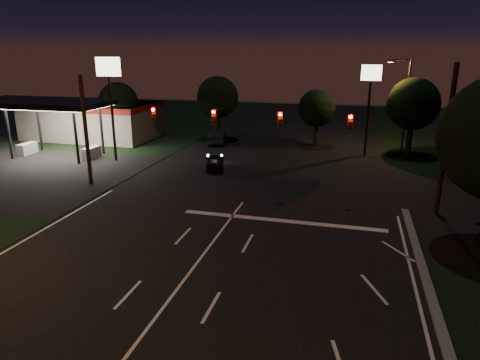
% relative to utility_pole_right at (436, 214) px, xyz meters
% --- Properties ---
extents(ground, '(140.00, 140.00, 0.00)m').
position_rel_utility_pole_right_xyz_m(ground, '(-12.00, -15.00, 0.00)').
color(ground, black).
rests_on(ground, ground).
extents(cross_street_left, '(20.00, 16.00, 0.02)m').
position_rel_utility_pole_right_xyz_m(cross_street_left, '(-32.00, 1.00, 0.00)').
color(cross_street_left, black).
rests_on(cross_street_left, ground).
extents(stop_bar, '(12.00, 0.50, 0.01)m').
position_rel_utility_pole_right_xyz_m(stop_bar, '(-9.00, -3.50, 0.01)').
color(stop_bar, silver).
rests_on(stop_bar, ground).
extents(utility_pole_right, '(0.30, 0.30, 9.00)m').
position_rel_utility_pole_right_xyz_m(utility_pole_right, '(0.00, 0.00, 0.00)').
color(utility_pole_right, black).
rests_on(utility_pole_right, ground).
extents(utility_pole_left, '(0.28, 0.28, 8.00)m').
position_rel_utility_pole_right_xyz_m(utility_pole_left, '(-24.00, 0.00, 0.00)').
color(utility_pole_left, black).
rests_on(utility_pole_left, ground).
extents(signal_span, '(24.00, 0.40, 1.56)m').
position_rel_utility_pole_right_xyz_m(signal_span, '(-12.00, -0.04, 5.50)').
color(signal_span, black).
rests_on(signal_span, ground).
extents(gas_station, '(14.20, 16.10, 5.25)m').
position_rel_utility_pole_right_xyz_m(gas_station, '(-33.86, 15.39, 2.38)').
color(gas_station, gray).
rests_on(gas_station, ground).
extents(pole_sign_left_near, '(2.20, 0.30, 9.10)m').
position_rel_utility_pole_right_xyz_m(pole_sign_left_near, '(-26.00, 7.00, 6.98)').
color(pole_sign_left_near, black).
rests_on(pole_sign_left_near, ground).
extents(pole_sign_right, '(1.80, 0.30, 8.40)m').
position_rel_utility_pole_right_xyz_m(pole_sign_right, '(-4.00, 15.00, 6.24)').
color(pole_sign_right, black).
rests_on(pole_sign_right, ground).
extents(street_light_right_far, '(2.20, 0.35, 9.00)m').
position_rel_utility_pole_right_xyz_m(street_light_right_far, '(-0.76, 17.00, 5.24)').
color(street_light_right_far, black).
rests_on(street_light_right_far, ground).
extents(tree_far_a, '(4.20, 4.20, 6.42)m').
position_rel_utility_pole_right_xyz_m(tree_far_a, '(-29.98, 15.12, 4.26)').
color(tree_far_a, black).
rests_on(tree_far_a, ground).
extents(tree_far_b, '(4.60, 4.60, 6.98)m').
position_rel_utility_pole_right_xyz_m(tree_far_b, '(-19.98, 19.13, 4.61)').
color(tree_far_b, black).
rests_on(tree_far_b, ground).
extents(tree_far_c, '(3.80, 3.80, 5.86)m').
position_rel_utility_pole_right_xyz_m(tree_far_c, '(-8.98, 18.10, 3.90)').
color(tree_far_c, black).
rests_on(tree_far_c, ground).
extents(tree_far_d, '(4.80, 4.80, 7.30)m').
position_rel_utility_pole_right_xyz_m(tree_far_d, '(0.02, 16.13, 4.83)').
color(tree_far_d, black).
rests_on(tree_far_d, ground).
extents(car_oncoming_a, '(2.56, 4.02, 1.27)m').
position_rel_utility_pole_right_xyz_m(car_oncoming_a, '(-16.39, 6.54, 0.64)').
color(car_oncoming_a, black).
rests_on(car_oncoming_a, ground).
extents(car_oncoming_b, '(2.69, 4.98, 1.56)m').
position_rel_utility_pole_right_xyz_m(car_oncoming_b, '(-19.30, 16.49, 0.78)').
color(car_oncoming_b, black).
rests_on(car_oncoming_b, ground).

